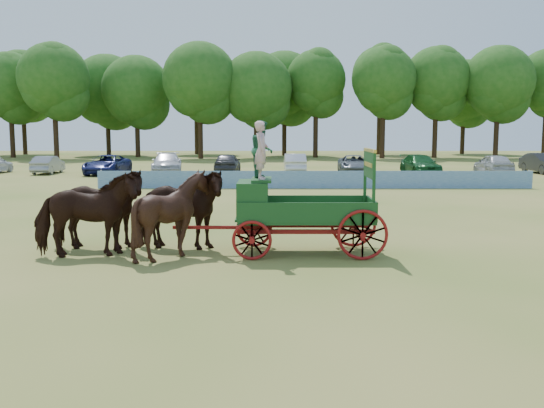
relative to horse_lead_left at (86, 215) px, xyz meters
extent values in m
plane|color=#9B8546|center=(8.67, 1.53, -1.20)|extent=(160.00, 160.00, 0.00)
imported|color=#32190E|center=(0.00, 0.00, 0.00)|extent=(3.05, 1.86, 2.40)
imported|color=#32190E|center=(0.00, 1.10, 0.00)|extent=(2.87, 1.37, 2.40)
imported|color=#32190E|center=(2.40, 0.00, 0.00)|extent=(2.40, 2.19, 2.40)
imported|color=#32190E|center=(2.40, 1.10, 0.00)|extent=(3.00, 1.70, 2.40)
cube|color=maroon|center=(4.60, 0.55, -0.60)|extent=(0.12, 2.00, 0.12)
cube|color=maroon|center=(7.60, 0.55, -0.60)|extent=(0.12, 2.00, 0.12)
cube|color=maroon|center=(6.10, 0.00, -0.48)|extent=(3.80, 0.10, 0.12)
cube|color=maroon|center=(6.10, 1.10, -0.48)|extent=(3.80, 0.10, 0.12)
cube|color=maroon|center=(3.70, 0.55, -0.45)|extent=(2.80, 0.09, 0.09)
cube|color=#194C1F|center=(6.10, 0.55, -0.20)|extent=(3.80, 1.80, 0.10)
cube|color=#194C1F|center=(6.10, -0.33, 0.10)|extent=(3.80, 0.06, 0.55)
cube|color=#194C1F|center=(6.10, 1.43, 0.10)|extent=(3.80, 0.06, 0.55)
cube|color=#194C1F|center=(7.98, 0.55, 0.10)|extent=(0.06, 1.80, 0.55)
cube|color=#194C1F|center=(4.60, 0.55, 0.35)|extent=(0.85, 1.70, 1.05)
cube|color=#194C1F|center=(4.85, 0.55, 0.92)|extent=(0.55, 1.50, 0.08)
cube|color=#194C1F|center=(4.22, 0.55, 0.15)|extent=(0.10, 1.60, 0.65)
cube|color=#194C1F|center=(4.40, 0.55, -0.15)|extent=(0.55, 1.60, 0.06)
cube|color=#194C1F|center=(7.90, -0.25, 0.75)|extent=(0.08, 0.08, 1.80)
cube|color=#194C1F|center=(7.90, 1.35, 0.75)|extent=(0.08, 0.08, 1.80)
cube|color=#194C1F|center=(7.90, 0.55, 1.35)|extent=(0.07, 1.75, 0.75)
cube|color=gold|center=(7.90, 0.55, 1.75)|extent=(0.08, 1.80, 0.09)
cube|color=gold|center=(7.86, 0.55, 1.35)|extent=(0.02, 1.30, 0.12)
torus|color=maroon|center=(4.60, -0.40, -0.65)|extent=(1.09, 0.09, 1.09)
torus|color=maroon|center=(4.60, 1.50, -0.65)|extent=(1.09, 0.09, 1.09)
torus|color=maroon|center=(7.60, -0.40, -0.50)|extent=(1.39, 0.09, 1.39)
torus|color=maroon|center=(7.60, 1.50, -0.50)|extent=(1.39, 0.09, 1.39)
imported|color=beige|center=(4.85, 0.20, 1.76)|extent=(0.38, 0.59, 1.60)
imported|color=#225C39|center=(4.85, 0.90, 1.78)|extent=(0.62, 0.79, 1.63)
cube|color=#1B5594|center=(7.67, 19.53, -0.67)|extent=(26.00, 0.08, 1.05)
imported|color=gray|center=(-12.77, 31.59, -0.49)|extent=(1.65, 4.32, 1.41)
imported|color=navy|center=(-7.79, 30.65, -0.44)|extent=(2.94, 5.65, 1.52)
imported|color=silver|center=(-3.34, 31.95, -0.39)|extent=(3.01, 5.86, 1.63)
imported|color=#333338|center=(1.49, 32.23, -0.39)|extent=(2.00, 4.80, 1.63)
imported|color=silver|center=(6.92, 32.28, -0.42)|extent=(1.71, 4.75, 1.56)
imported|color=slate|center=(11.70, 32.26, -0.48)|extent=(2.57, 5.23, 1.43)
imported|color=#144C1E|center=(16.72, 30.92, -0.44)|extent=(2.60, 5.38, 1.51)
imported|color=#B2B2B7|center=(22.29, 30.47, -0.39)|extent=(1.93, 4.76, 1.62)
imported|color=#262628|center=(26.73, 31.81, -0.39)|extent=(2.08, 5.01, 1.61)
cylinder|color=#382314|center=(-27.05, 58.52, 1.22)|extent=(0.60, 0.60, 4.83)
sphere|color=#1C4F15|center=(-27.05, 58.52, 7.70)|extent=(7.95, 7.95, 7.95)
cylinder|color=#382314|center=(-20.45, 55.18, 1.36)|extent=(0.60, 0.60, 5.12)
sphere|color=#1C4F15|center=(-20.45, 55.18, 8.24)|extent=(8.22, 8.22, 8.22)
cylinder|color=#382314|center=(-11.98, 60.35, 1.08)|extent=(0.60, 0.60, 4.55)
sphere|color=#1C4F15|center=(-11.98, 60.35, 7.19)|extent=(8.60, 8.60, 8.60)
cylinder|color=#382314|center=(-3.50, 56.03, 1.34)|extent=(0.60, 0.60, 5.07)
sphere|color=#1C4F15|center=(-3.50, 56.03, 8.14)|extent=(8.83, 8.83, 8.83)
cylinder|color=#382314|center=(3.13, 57.28, 1.09)|extent=(0.60, 0.60, 4.57)
sphere|color=#1C4F15|center=(3.13, 57.28, 7.23)|extent=(8.67, 8.67, 8.67)
cylinder|color=#382314|center=(10.45, 59.26, 1.40)|extent=(0.60, 0.60, 5.19)
sphere|color=#1C4F15|center=(10.45, 59.26, 8.36)|extent=(7.33, 7.33, 7.33)
cylinder|color=#382314|center=(18.30, 56.51, 1.37)|extent=(0.60, 0.60, 5.13)
sphere|color=#1C4F15|center=(18.30, 56.51, 8.25)|extent=(7.65, 7.65, 7.65)
cylinder|color=#382314|center=(25.00, 58.08, 1.37)|extent=(0.60, 0.60, 5.13)
sphere|color=#1C4F15|center=(25.00, 58.08, 8.25)|extent=(8.03, 8.03, 8.03)
cylinder|color=#382314|center=(32.12, 57.05, 1.31)|extent=(0.60, 0.60, 5.01)
sphere|color=#1C4F15|center=(32.12, 57.05, 8.03)|extent=(8.41, 8.41, 8.41)
cylinder|color=#382314|center=(-29.33, 67.80, 1.47)|extent=(0.60, 0.60, 5.33)
sphere|color=#1C4F15|center=(-29.33, 67.80, 8.61)|extent=(8.93, 8.93, 8.93)
cylinder|color=#382314|center=(-16.90, 64.86, 1.16)|extent=(0.60, 0.60, 4.71)
sphere|color=#1C4F15|center=(-16.90, 64.86, 7.48)|extent=(9.37, 9.37, 9.37)
cylinder|color=#382314|center=(-5.54, 68.67, 1.49)|extent=(0.60, 0.60, 5.37)
sphere|color=#1C4F15|center=(-5.54, 68.67, 8.69)|extent=(8.41, 8.41, 8.41)
cylinder|color=#382314|center=(6.66, 64.66, 1.29)|extent=(0.60, 0.60, 4.98)
sphere|color=#1C4F15|center=(6.66, 64.66, 7.98)|extent=(9.11, 9.11, 9.11)
cylinder|color=#382314|center=(19.81, 67.73, 1.77)|extent=(0.60, 0.60, 5.94)
sphere|color=#1C4F15|center=(19.81, 67.73, 9.75)|extent=(7.64, 7.64, 7.64)
cylinder|color=#382314|center=(32.02, 69.70, 1.18)|extent=(0.60, 0.60, 4.76)
sphere|color=#1C4F15|center=(32.02, 69.70, 7.57)|extent=(8.83, 8.83, 8.83)
camera|label=1|loc=(5.18, -16.54, 2.36)|focal=40.00mm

